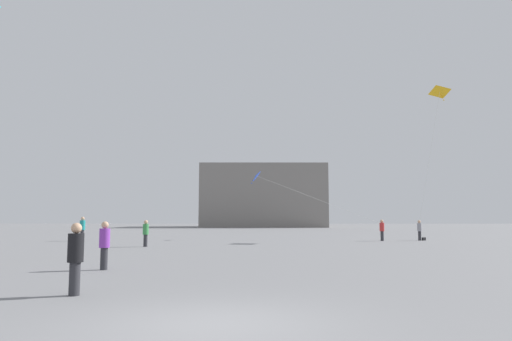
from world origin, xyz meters
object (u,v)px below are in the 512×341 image
at_px(person_in_purple, 104,243).
at_px(person_in_teal, 82,228).
at_px(kite_cobalt_diamond, 257,176).
at_px(person_in_red, 382,229).
at_px(handbag_beside_flyer, 424,239).
at_px(building_left_hall, 263,197).
at_px(kite_amber_delta, 440,94).
at_px(person_in_black, 75,255).
at_px(person_in_green, 146,232).
at_px(person_in_grey, 419,229).

distance_m(person_in_purple, person_in_teal, 22.08).
bearing_deg(kite_cobalt_diamond, person_in_red, -16.83).
bearing_deg(handbag_beside_flyer, building_left_hall, 103.13).
relative_size(kite_cobalt_diamond, handbag_beside_flyer, 32.19).
height_order(person_in_red, kite_amber_delta, kite_amber_delta).
relative_size(person_in_black, handbag_beside_flyer, 5.09).
height_order(kite_cobalt_diamond, handbag_beside_flyer, kite_cobalt_diamond).
bearing_deg(person_in_black, person_in_teal, 51.73).
distance_m(person_in_green, person_in_teal, 9.93).
bearing_deg(building_left_hall, person_in_black, -91.66).
bearing_deg(person_in_green, person_in_grey, 17.22).
xyz_separation_m(person_in_purple, person_in_teal, (-8.96, 20.18, 0.12)).
bearing_deg(handbag_beside_flyer, person_in_grey, -164.05).
distance_m(person_in_grey, person_in_red, 3.20).
xyz_separation_m(person_in_grey, person_in_black, (-16.05, -27.18, 0.03)).
xyz_separation_m(person_in_black, person_in_purple, (-1.23, 5.30, -0.00)).
xyz_separation_m(person_in_black, person_in_teal, (-10.19, 25.48, 0.12)).
relative_size(person_in_green, kite_cobalt_diamond, 0.16).
bearing_deg(person_in_grey, person_in_teal, 102.80).
height_order(person_in_green, kite_amber_delta, kite_amber_delta).
height_order(person_in_red, handbag_beside_flyer, person_in_red).
xyz_separation_m(person_in_black, kite_cobalt_diamond, (3.18, 29.36, 4.42)).
distance_m(person_in_red, handbag_beside_flyer, 3.65).
bearing_deg(person_in_red, person_in_black, -151.27).
xyz_separation_m(person_in_grey, kite_cobalt_diamond, (-12.87, 2.18, 4.44)).
distance_m(person_in_teal, kite_cobalt_diamond, 14.57).
relative_size(kite_amber_delta, handbag_beside_flyer, 34.85).
height_order(person_in_green, handbag_beside_flyer, person_in_green).
distance_m(person_in_purple, person_in_green, 13.17).
bearing_deg(person_in_purple, person_in_red, -109.29).
bearing_deg(person_in_green, kite_amber_delta, 16.17).
relative_size(person_in_grey, building_left_hall, 0.06).
height_order(person_in_teal, person_in_red, person_in_teal).
height_order(person_in_green, person_in_red, person_in_red).
distance_m(kite_amber_delta, handbag_beside_flyer, 11.93).
bearing_deg(person_in_black, person_in_red, 3.83).
bearing_deg(building_left_hall, kite_amber_delta, -75.11).
bearing_deg(person_in_green, person_in_purple, -88.24).
height_order(person_in_green, kite_cobalt_diamond, kite_cobalt_diamond).
relative_size(person_in_red, kite_amber_delta, 0.15).
bearing_deg(kite_amber_delta, person_in_grey, -166.52).
distance_m(person_in_black, person_in_teal, 27.45).
bearing_deg(building_left_hall, person_in_red, -80.21).
xyz_separation_m(person_in_purple, person_in_red, (14.17, 21.10, 0.01)).
distance_m(person_in_grey, person_in_green, 21.31).
xyz_separation_m(person_in_teal, kite_cobalt_diamond, (13.37, 3.88, 4.29)).
height_order(person_in_purple, person_in_green, person_in_purple).
bearing_deg(person_in_black, person_in_purple, 43.03).
relative_size(person_in_purple, kite_cobalt_diamond, 0.16).
bearing_deg(person_in_green, person_in_teal, 126.31).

